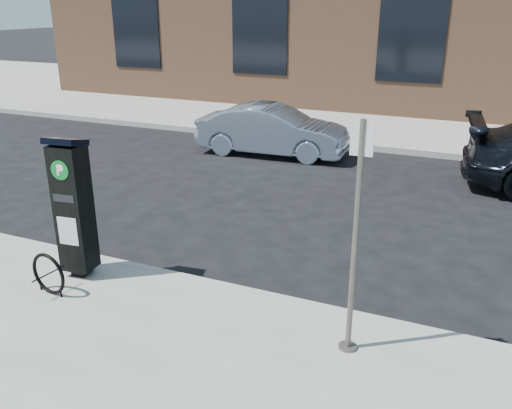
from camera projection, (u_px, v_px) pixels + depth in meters
The scene contains 8 objects.
ground at pixel (247, 299), 6.97m from camera, with size 120.00×120.00×0.00m, color black.
sidewalk_far at pixel (413, 109), 18.95m from camera, with size 60.00×12.00×0.15m, color gray.
curb_near at pixel (246, 295), 6.93m from camera, with size 60.00×0.12×0.16m, color #9E9B93.
curb_far at pixel (377, 149), 13.82m from camera, with size 60.00×0.12×0.16m, color #9E9B93.
parking_kiosk at pixel (73, 206), 6.96m from camera, with size 0.48×0.43×1.90m.
sign_pole at pixel (355, 243), 5.31m from camera, with size 0.22×0.20×2.45m.
bike_rack at pixel (48, 274), 6.72m from camera, with size 0.56×0.11×0.56m.
car_silver at pixel (273, 130), 13.38m from camera, with size 1.29×3.71×1.22m, color #8799AD.
Camera 1 is at (2.56, -5.54, 3.59)m, focal length 38.00 mm.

